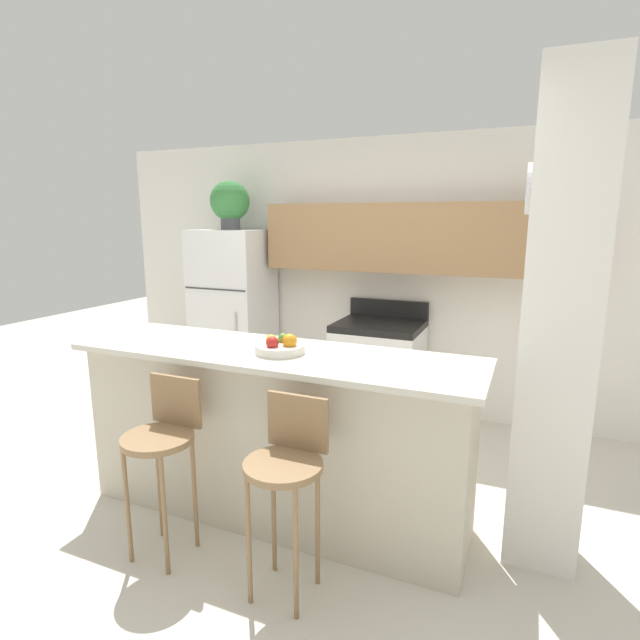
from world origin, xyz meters
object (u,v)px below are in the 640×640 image
object	(u,v)px
refrigerator	(234,316)
potted_plant_on_fridge	(230,203)
bar_stool_right	(287,466)
fruit_bowl	(280,347)
bar_stool_left	(163,440)
stove_range	(378,371)

from	to	relation	value
refrigerator	potted_plant_on_fridge	bearing A→B (deg)	119.67
bar_stool_right	fruit_bowl	bearing A→B (deg)	120.03
refrigerator	potted_plant_on_fridge	distance (m)	1.11
bar_stool_left	fruit_bowl	bearing A→B (deg)	50.70
stove_range	fruit_bowl	size ratio (longest dim) A/B	3.68
bar_stool_left	stove_range	bearing A→B (deg)	76.83
refrigerator	stove_range	bearing A→B (deg)	-0.01
bar_stool_right	potted_plant_on_fridge	distance (m)	3.14
refrigerator	bar_stool_left	bearing A→B (deg)	-66.06
bar_stool_right	fruit_bowl	world-z (taller)	fruit_bowl
stove_range	bar_stool_left	size ratio (longest dim) A/B	1.09
bar_stool_left	potted_plant_on_fridge	xyz separation A→B (m)	(-1.00, 2.25, 1.31)
stove_range	potted_plant_on_fridge	bearing A→B (deg)	179.99
refrigerator	bar_stool_left	xyz separation A→B (m)	(1.00, -2.25, -0.20)
refrigerator	bar_stool_left	world-z (taller)	refrigerator
bar_stool_left	fruit_bowl	size ratio (longest dim) A/B	3.37
refrigerator	stove_range	world-z (taller)	refrigerator
refrigerator	bar_stool_right	bearing A→B (deg)	-52.25
bar_stool_right	fruit_bowl	distance (m)	0.75
bar_stool_left	bar_stool_right	bearing A→B (deg)	0.00
stove_range	fruit_bowl	bearing A→B (deg)	-93.02
stove_range	potted_plant_on_fridge	world-z (taller)	potted_plant_on_fridge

